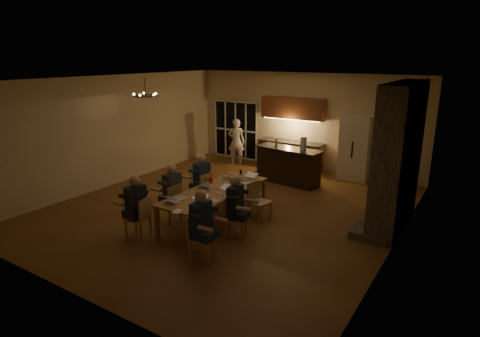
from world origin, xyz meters
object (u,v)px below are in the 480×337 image
(chair_left_mid, at_px, (169,202))
(bar_bottle, at_px, (276,142))
(bar_island, at_px, (288,166))
(chair_right_near, at_px, (202,237))
(plate_left, at_px, (180,198))
(chair_right_mid, at_px, (236,216))
(mug_mid, at_px, (234,183))
(laptop_f, at_px, (249,176))
(chair_right_far, at_px, (260,202))
(standing_person, at_px, (236,142))
(can_cola, at_px, (241,172))
(plate_far, at_px, (247,183))
(person_left_near, at_px, (137,207))
(person_right_mid, at_px, (235,207))
(dining_table, at_px, (215,205))
(person_left_far, at_px, (202,180))
(redcup_near, at_px, (191,210))
(mug_front, at_px, (204,193))
(laptop_b, at_px, (199,199))
(laptop_e, at_px, (234,174))
(chair_left_near, at_px, (138,218))
(laptop_a, at_px, (173,197))
(redcup_far, at_px, (255,174))
(bar_blender, at_px, (303,144))
(refrigerator, at_px, (356,148))
(can_right, at_px, (235,187))
(can_silver, at_px, (196,197))
(laptop_d, at_px, (223,189))
(redcup_mid, at_px, (211,180))
(chandelier, at_px, (146,96))
(plate_near, at_px, (213,201))
(mug_back, at_px, (224,178))
(chair_left_far, at_px, (200,190))
(person_left_mid, at_px, (173,193))

(chair_left_mid, height_order, bar_bottle, bar_bottle)
(bar_island, xyz_separation_m, chair_right_near, (0.70, -5.11, -0.10))
(bar_island, xyz_separation_m, plate_left, (-0.47, -4.37, 0.22))
(chair_right_mid, relative_size, mug_mid, 8.90)
(chair_left_mid, relative_size, laptop_f, 2.78)
(chair_right_far, relative_size, standing_person, 0.55)
(can_cola, xyz_separation_m, plate_far, (0.55, -0.59, -0.05))
(chair_left_mid, bearing_deg, plate_far, 140.32)
(person_left_near, height_order, person_right_mid, same)
(dining_table, bearing_deg, person_left_far, 145.17)
(redcup_near, bearing_deg, mug_front, 113.97)
(chair_right_far, xyz_separation_m, laptop_b, (-0.60, -1.51, 0.42))
(laptop_e, xyz_separation_m, plate_far, (0.53, -0.23, -0.10))
(dining_table, bearing_deg, chair_right_near, -61.97)
(chair_left_near, bearing_deg, chair_left_mid, 170.03)
(bar_island, distance_m, laptop_a, 4.63)
(person_right_mid, distance_m, redcup_far, 2.07)
(laptop_b, relative_size, redcup_far, 2.67)
(chair_right_far, distance_m, laptop_f, 0.82)
(mug_front, bearing_deg, dining_table, 84.78)
(bar_blender, bearing_deg, refrigerator, 68.61)
(can_right, bearing_deg, person_right_mid, -55.94)
(chair_left_near, height_order, person_left_far, person_left_far)
(can_silver, distance_m, plate_far, 1.56)
(chair_right_near, distance_m, person_left_far, 2.77)
(laptop_d, bearing_deg, person_left_far, 162.65)
(can_cola, distance_m, bar_bottle, 2.24)
(laptop_a, relative_size, plate_left, 1.17)
(standing_person, xyz_separation_m, laptop_b, (2.60, -5.44, 0.06))
(plate_far, xyz_separation_m, bar_blender, (0.29, 2.63, 0.52))
(standing_person, bearing_deg, redcup_mid, 94.09)
(person_right_mid, height_order, chandelier, chandelier)
(chair_right_mid, relative_size, plate_near, 3.49)
(chair_right_near, xyz_separation_m, laptop_a, (-1.16, 0.52, 0.42))
(laptop_d, bearing_deg, chair_left_near, -114.08)
(chair_right_mid, height_order, bar_bottle, bar_bottle)
(mug_front, height_order, redcup_mid, redcup_mid)
(person_left_far, relative_size, mug_back, 13.80)
(redcup_mid, bearing_deg, plate_left, -84.41)
(chair_left_far, bearing_deg, can_silver, 36.42)
(person_left_far, relative_size, mug_front, 13.80)
(person_left_near, distance_m, bar_blender, 5.30)
(chair_right_near, bearing_deg, plate_near, 9.67)
(redcup_far, xyz_separation_m, can_right, (0.16, -1.18, 0.00))
(chair_right_far, distance_m, mug_mid, 0.78)
(person_left_mid, height_order, laptop_a, person_left_mid)
(chair_right_mid, bearing_deg, chair_right_near, 160.62)
(refrigerator, distance_m, dining_table, 5.30)
(mug_mid, distance_m, plate_left, 1.49)
(chair_left_mid, bearing_deg, refrigerator, 158.25)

